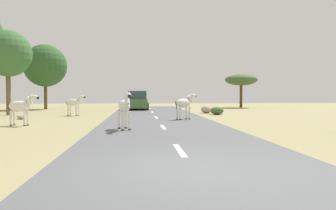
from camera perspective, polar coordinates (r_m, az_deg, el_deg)
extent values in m
plane|color=#998E60|center=(6.86, 3.15, -11.12)|extent=(90.00, 90.00, 0.00)
cube|color=#56595B|center=(6.87, 4.13, -10.89)|extent=(6.00, 64.00, 0.05)
cube|color=silver|center=(8.80, 2.03, -7.83)|extent=(0.16, 2.00, 0.01)
cube|color=silver|center=(14.72, -0.85, -3.85)|extent=(0.16, 2.00, 0.01)
cube|color=silver|center=(20.69, -2.07, -2.16)|extent=(0.16, 2.00, 0.01)
cube|color=silver|center=(26.67, -2.74, -1.22)|extent=(0.16, 2.00, 0.01)
cube|color=silver|center=(32.66, -3.17, -0.63)|extent=(0.16, 2.00, 0.01)
ellipsoid|color=silver|center=(13.90, -7.59, -0.17)|extent=(0.71, 1.19, 0.53)
cylinder|color=silver|center=(13.55, -7.84, -2.78)|extent=(0.14, 0.14, 0.76)
cylinder|color=#28231E|center=(13.59, -7.84, -4.27)|extent=(0.16, 0.16, 0.05)
cylinder|color=silver|center=(13.61, -6.68, -2.75)|extent=(0.14, 0.14, 0.76)
cylinder|color=#28231E|center=(13.65, -6.67, -4.23)|extent=(0.16, 0.16, 0.05)
cylinder|color=silver|center=(14.26, -8.45, -2.54)|extent=(0.14, 0.14, 0.76)
cylinder|color=#28231E|center=(14.30, -8.44, -3.96)|extent=(0.16, 0.16, 0.05)
cylinder|color=silver|center=(14.32, -7.33, -2.52)|extent=(0.14, 0.14, 0.76)
cylinder|color=#28231E|center=(14.35, -7.33, -3.93)|extent=(0.16, 0.16, 0.05)
cylinder|color=silver|center=(13.37, -7.12, 0.91)|extent=(0.30, 0.44, 0.45)
cube|color=black|center=(13.37, -7.12, 1.30)|extent=(0.13, 0.37, 0.31)
ellipsoid|color=silver|center=(13.12, -6.87, 1.61)|extent=(0.32, 0.52, 0.24)
ellipsoid|color=black|center=(12.93, -6.68, 1.52)|extent=(0.18, 0.20, 0.15)
cone|color=silver|center=(13.22, -7.29, 2.14)|extent=(0.11, 0.11, 0.14)
cone|color=silver|center=(13.25, -6.69, 2.14)|extent=(0.11, 0.11, 0.14)
cylinder|color=black|center=(14.45, -8.06, -0.49)|extent=(0.08, 0.16, 0.45)
ellipsoid|color=silver|center=(17.41, -24.37, -0.18)|extent=(1.14, 0.65, 0.51)
cylinder|color=silver|center=(17.14, -23.58, -2.14)|extent=(0.13, 0.13, 0.73)
cylinder|color=#28231E|center=(17.17, -23.57, -3.28)|extent=(0.15, 0.15, 0.05)
cylinder|color=silver|center=(17.38, -23.12, -2.08)|extent=(0.13, 0.13, 0.73)
cylinder|color=#28231E|center=(17.40, -23.10, -3.20)|extent=(0.15, 0.15, 0.05)
cylinder|color=silver|center=(17.52, -25.55, -2.09)|extent=(0.13, 0.13, 0.73)
cylinder|color=#28231E|center=(17.54, -25.53, -3.20)|extent=(0.15, 0.15, 0.05)
cylinder|color=silver|center=(17.75, -25.07, -2.03)|extent=(0.13, 0.13, 0.73)
cylinder|color=#28231E|center=(17.77, -25.05, -3.13)|extent=(0.15, 0.15, 0.05)
cylinder|color=silver|center=(17.14, -22.92, 0.68)|extent=(0.42, 0.27, 0.43)
cube|color=black|center=(17.14, -22.92, 0.98)|extent=(0.35, 0.12, 0.30)
ellipsoid|color=silver|center=(17.01, -22.20, 1.22)|extent=(0.50, 0.29, 0.23)
ellipsoid|color=black|center=(16.92, -21.64, 1.17)|extent=(0.19, 0.17, 0.14)
cone|color=silver|center=(17.01, -22.66, 1.61)|extent=(0.10, 0.10, 0.14)
cone|color=silver|center=(17.13, -22.43, 1.62)|extent=(0.10, 0.10, 0.14)
cylinder|color=black|center=(17.71, -25.83, -0.48)|extent=(0.16, 0.07, 0.43)
ellipsoid|color=silver|center=(23.98, -16.09, 0.39)|extent=(1.11, 0.79, 0.49)
cylinder|color=silver|center=(23.70, -15.59, -0.98)|extent=(0.14, 0.14, 0.70)
cylinder|color=#28231E|center=(23.72, -15.58, -1.77)|extent=(0.16, 0.16, 0.05)
cylinder|color=silver|center=(23.92, -15.23, -0.95)|extent=(0.14, 0.14, 0.70)
cylinder|color=#28231E|center=(23.94, -15.23, -1.73)|extent=(0.16, 0.16, 0.05)
cylinder|color=silver|center=(24.08, -16.92, -0.94)|extent=(0.14, 0.14, 0.70)
cylinder|color=#28231E|center=(24.10, -16.91, -1.72)|extent=(0.16, 0.16, 0.05)
cylinder|color=silver|center=(24.30, -16.56, -0.91)|extent=(0.14, 0.14, 0.70)
cylinder|color=#28231E|center=(24.32, -16.55, -1.69)|extent=(0.16, 0.16, 0.05)
cylinder|color=silver|center=(23.69, -15.11, 0.99)|extent=(0.41, 0.32, 0.42)
cube|color=black|center=(23.69, -15.11, 1.19)|extent=(0.33, 0.17, 0.29)
ellipsoid|color=silver|center=(23.56, -14.62, 1.36)|extent=(0.49, 0.35, 0.23)
ellipsoid|color=black|center=(23.46, -14.25, 1.32)|extent=(0.20, 0.18, 0.14)
cone|color=silver|center=(23.56, -14.94, 1.63)|extent=(0.11, 0.11, 0.13)
cone|color=silver|center=(23.67, -14.77, 1.64)|extent=(0.11, 0.11, 0.13)
cylinder|color=black|center=(24.27, -17.09, 0.18)|extent=(0.15, 0.09, 0.42)
ellipsoid|color=silver|center=(19.04, 2.66, 0.33)|extent=(1.13, 0.94, 0.51)
cylinder|color=silver|center=(19.20, 3.72, -1.40)|extent=(0.15, 0.15, 0.73)
cylinder|color=#28231E|center=(19.22, 3.71, -2.42)|extent=(0.17, 0.17, 0.05)
cylinder|color=silver|center=(19.40, 3.18, -1.36)|extent=(0.15, 0.15, 0.73)
cylinder|color=#28231E|center=(19.43, 3.18, -2.37)|extent=(0.17, 0.17, 0.05)
cylinder|color=silver|center=(18.74, 2.11, -1.48)|extent=(0.15, 0.15, 0.73)
cylinder|color=#28231E|center=(18.76, 2.11, -2.52)|extent=(0.17, 0.17, 0.05)
cylinder|color=silver|center=(18.95, 1.58, -1.44)|extent=(0.15, 0.15, 0.73)
cylinder|color=#28231E|center=(18.97, 1.58, -2.47)|extent=(0.17, 0.17, 0.05)
cylinder|color=silver|center=(19.38, 3.81, 1.13)|extent=(0.43, 0.37, 0.43)
cube|color=black|center=(19.38, 3.81, 1.39)|extent=(0.32, 0.23, 0.30)
ellipsoid|color=silver|center=(19.55, 4.37, 1.60)|extent=(0.50, 0.42, 0.23)
ellipsoid|color=black|center=(19.67, 4.77, 1.55)|extent=(0.21, 0.20, 0.14)
cone|color=silver|center=(19.42, 4.25, 1.95)|extent=(0.12, 0.12, 0.14)
cone|color=silver|center=(19.52, 3.98, 1.95)|extent=(0.12, 0.12, 0.14)
cylinder|color=black|center=(18.70, 1.41, 0.00)|extent=(0.15, 0.12, 0.43)
cube|color=#476B38|center=(31.04, -5.33, 0.29)|extent=(1.84, 4.22, 0.80)
cube|color=#334751|center=(30.83, -5.33, 1.73)|extent=(1.66, 2.22, 0.76)
cube|color=black|center=(33.21, -5.35, -0.07)|extent=(1.71, 0.18, 0.24)
cylinder|color=black|center=(32.42, -3.75, -0.05)|extent=(0.23, 0.68, 0.68)
cylinder|color=black|center=(32.41, -6.93, -0.07)|extent=(0.23, 0.68, 0.68)
cylinder|color=black|center=(29.72, -3.58, -0.24)|extent=(0.23, 0.68, 0.68)
cylinder|color=black|center=(29.71, -7.05, -0.25)|extent=(0.23, 0.68, 0.68)
cylinder|color=#4C3823|center=(37.37, 12.52, 1.45)|extent=(0.31, 0.31, 2.45)
ellipsoid|color=#425B2D|center=(37.40, 12.55, 4.29)|extent=(3.57, 3.57, 1.25)
cylinder|color=brown|center=(26.22, -25.89, 1.78)|extent=(0.32, 0.32, 3.09)
sphere|color=#386633|center=(26.38, -25.99, 8.04)|extent=(3.33, 3.33, 3.33)
cylinder|color=brown|center=(34.76, -20.42, 1.49)|extent=(0.31, 0.31, 2.63)
sphere|color=#2D5628|center=(34.87, -20.48, 6.40)|extent=(4.18, 4.18, 4.18)
ellipsoid|color=#425B2D|center=(24.35, 8.49, -0.99)|extent=(0.97, 0.87, 0.58)
ellipsoid|color=#A89E8C|center=(26.24, 6.67, -0.76)|extent=(0.88, 0.88, 0.59)
ellipsoid|color=#A89E8C|center=(21.66, -24.07, -1.90)|extent=(0.48, 0.49, 0.29)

